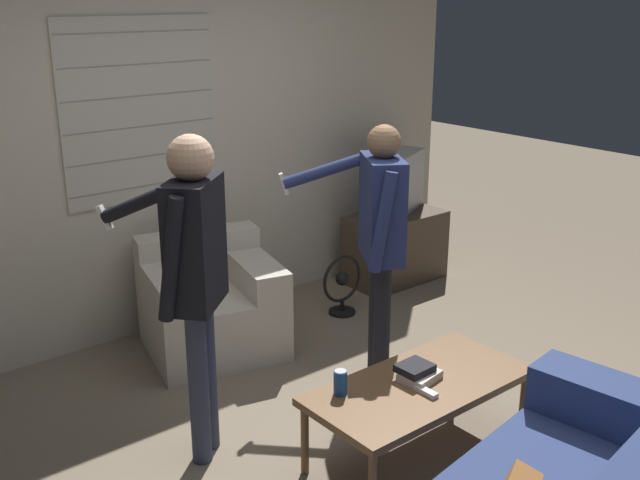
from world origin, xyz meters
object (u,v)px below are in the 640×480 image
armchair_beige (211,304)px  person_left_standing (194,262)px  coffee_table (419,389)px  tv (397,185)px  person_right_standing (380,226)px  book_stack (418,373)px  soda_can (340,382)px  floor_fan (342,285)px  spare_remote (426,392)px

armchair_beige → person_left_standing: person_left_standing is taller
coffee_table → tv: bearing=48.2°
armchair_beige → person_left_standing: size_ratio=0.59×
person_right_standing → tv: bearing=-16.1°
armchair_beige → tv: (1.82, 0.13, 0.49)m
book_stack → person_left_standing: bearing=141.5°
soda_can → person_right_standing: bearing=35.5°
tv → soda_can: 2.65m
book_stack → floor_fan: bearing=61.3°
book_stack → soda_can: bearing=160.7°
coffee_table → soda_can: soda_can is taller
soda_can → book_stack: bearing=-19.3°
tv → floor_fan: (-0.78, -0.24, -0.58)m
coffee_table → book_stack: size_ratio=5.39×
coffee_table → floor_fan: size_ratio=2.58×
book_stack → floor_fan: book_stack is taller
coffee_table → spare_remote: size_ratio=8.95×
armchair_beige → book_stack: size_ratio=4.54×
coffee_table → tv: 2.51m
armchair_beige → coffee_table: armchair_beige is taller
armchair_beige → book_stack: armchair_beige is taller
armchair_beige → floor_fan: armchair_beige is taller
spare_remote → floor_fan: (0.93, 1.69, -0.20)m
armchair_beige → soda_can: armchair_beige is taller
tv → book_stack: 2.47m
person_right_standing → spare_remote: (-0.43, -0.80, -0.56)m
person_left_standing → spare_remote: bearing=-87.2°
person_left_standing → spare_remote: size_ratio=12.75×
coffee_table → soda_can: bearing=156.3°
soda_can → spare_remote: soda_can is taller
tv → person_right_standing: size_ratio=0.50×
coffee_table → book_stack: 0.08m
person_right_standing → spare_remote: 1.07m
book_stack → coffee_table: bearing=-114.8°
coffee_table → spare_remote: 0.12m
coffee_table → soda_can: (-0.38, 0.17, 0.10)m
floor_fan → spare_remote: bearing=-118.7°
spare_remote → armchair_beige: bearing=93.9°
soda_can → floor_fan: soda_can is taller
tv → person_right_standing: bearing=16.2°
armchair_beige → coffee_table: bearing=109.7°
soda_can → floor_fan: (1.25, 1.43, -0.25)m
armchair_beige → person_left_standing: bearing=70.4°
armchair_beige → coffee_table: (0.17, -1.71, 0.06)m
person_right_standing → soda_can: size_ratio=12.48×
armchair_beige → tv: tv is taller
floor_fan → soda_can: bearing=-131.1°
coffee_table → floor_fan: floor_fan is taller
tv → spare_remote: size_ratio=6.08×
armchair_beige → soda_can: bearing=96.3°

